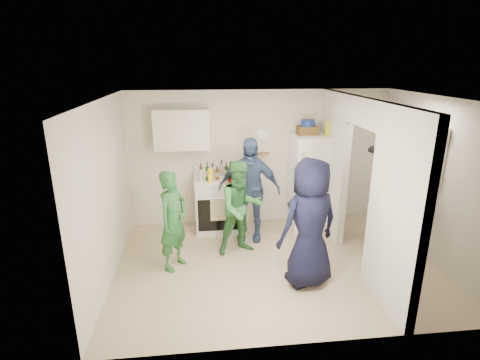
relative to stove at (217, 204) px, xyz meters
name	(u,v)px	position (x,y,z in m)	size (l,w,h in m)	color
floor	(276,264)	(0.81, -1.37, -0.49)	(4.80, 4.80, 0.00)	tan
wall_back	(259,158)	(0.81, 0.33, 0.76)	(4.80, 4.80, 0.00)	silver
wall_front	(313,241)	(0.81, -3.07, 0.76)	(4.80, 4.80, 0.00)	silver
wall_left	(106,193)	(-1.59, -1.37, 0.76)	(3.40, 3.40, 0.00)	silver
wall_right	(435,182)	(3.21, -1.37, 0.76)	(3.40, 3.40, 0.00)	silver
ceiling	(281,99)	(0.81, -1.37, 2.01)	(4.80, 4.80, 0.00)	white
partition_pier_back	(332,165)	(2.01, -0.27, 0.76)	(0.12, 1.20, 2.50)	silver
partition_pier_front	(396,213)	(2.01, -2.47, 0.76)	(0.12, 1.20, 2.50)	silver
partition_header	(366,112)	(2.01, -1.37, 1.81)	(0.12, 1.00, 0.40)	silver
stove	(217,204)	(0.00, 0.00, 0.00)	(0.82, 0.68, 0.98)	white
upper_cabinet	(182,129)	(-0.59, 0.15, 1.36)	(0.95, 0.34, 0.70)	silver
fridge	(311,182)	(1.71, -0.03, 0.38)	(0.72, 0.69, 1.74)	white
wicker_basket	(307,130)	(1.61, 0.02, 1.32)	(0.35, 0.25, 0.15)	brown
blue_bowl	(308,123)	(1.61, 0.02, 1.45)	(0.24, 0.24, 0.11)	navy
yellow_cup_stack_top	(328,129)	(1.93, -0.13, 1.37)	(0.09, 0.09, 0.25)	yellow
wall_clock	(262,134)	(0.86, 0.31, 1.21)	(0.22, 0.22, 0.03)	white
spice_shelf	(260,153)	(0.81, 0.28, 0.86)	(0.35, 0.08, 0.03)	olive
nook_window	(430,153)	(3.19, -1.17, 1.16)	(0.03, 0.70, 0.80)	black
nook_window_frame	(429,153)	(3.18, -1.17, 1.16)	(0.04, 0.76, 0.86)	white
nook_valance	(431,130)	(3.15, -1.17, 1.51)	(0.04, 0.82, 0.18)	white
yellow_cup_stack_stove	(210,176)	(-0.12, -0.22, 0.61)	(0.09, 0.09, 0.25)	yellow
red_cup	(230,178)	(0.22, -0.20, 0.55)	(0.09, 0.09, 0.12)	red
person_green_left	(173,221)	(-0.71, -1.26, 0.26)	(0.55, 0.36, 1.51)	#29682D
person_green_center	(241,208)	(0.33, -0.90, 0.27)	(0.74, 0.58, 1.52)	#3A8440
person_denim	(249,190)	(0.52, -0.42, 0.41)	(1.05, 0.44, 1.80)	#374B79
person_navy	(310,223)	(1.14, -1.89, 0.41)	(0.88, 0.57, 1.80)	black
person_nook	(387,197)	(2.56, -1.22, 0.49)	(1.27, 0.73, 1.96)	black
bottle_a	(201,170)	(-0.28, 0.11, 0.63)	(0.06, 0.06, 0.27)	brown
bottle_b	(207,171)	(-0.17, -0.08, 0.65)	(0.06, 0.06, 0.33)	#17471F
bottle_c	(213,170)	(-0.07, 0.15, 0.61)	(0.08, 0.08, 0.24)	#B6BFC6
bottle_d	(217,173)	(0.00, -0.05, 0.61)	(0.07, 0.07, 0.24)	#593F0F
bottle_e	(221,168)	(0.09, 0.16, 0.64)	(0.07, 0.07, 0.31)	#A5ACB7
bottle_f	(226,170)	(0.17, 0.02, 0.63)	(0.07, 0.07, 0.29)	#133519
bottle_g	(231,168)	(0.26, 0.14, 0.63)	(0.07, 0.07, 0.28)	olive
bottle_h	(200,174)	(-0.29, -0.13, 0.63)	(0.06, 0.06, 0.28)	#B6C0C3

